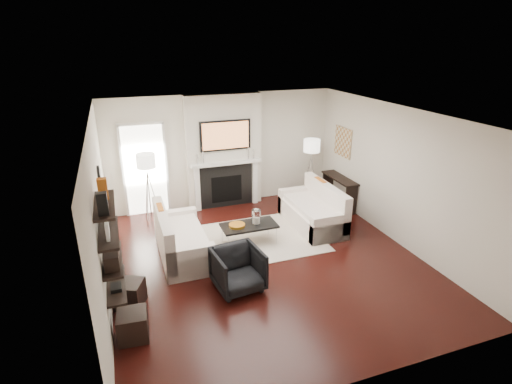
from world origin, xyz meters
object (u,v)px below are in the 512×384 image
object	(u,v)px
loveseat_left_base	(183,246)
lamp_right_shade	(312,146)
ottoman_near	(130,294)
loveseat_right_base	(311,217)
coffee_table	(249,226)
armchair	(238,268)
lamp_left_shade	(146,161)

from	to	relation	value
loveseat_left_base	lamp_right_shade	bearing A→B (deg)	25.22
loveseat_left_base	ottoman_near	bearing A→B (deg)	-130.27
loveseat_right_base	coffee_table	world-z (taller)	same
loveseat_right_base	coffee_table	xyz separation A→B (m)	(-1.56, -0.33, 0.19)
loveseat_right_base	lamp_right_shade	xyz separation A→B (m)	(0.59, 1.28, 1.24)
lamp_right_shade	ottoman_near	distance (m)	5.50
coffee_table	ottoman_near	distance (m)	2.69
lamp_right_shade	loveseat_left_base	bearing A→B (deg)	-154.78
armchair	ottoman_near	bearing A→B (deg)	168.65
loveseat_right_base	armchair	distance (m)	2.82
loveseat_left_base	lamp_left_shade	size ratio (longest dim) A/B	4.50
lamp_left_shade	loveseat_right_base	bearing A→B (deg)	-21.74
lamp_left_shade	lamp_right_shade	size ratio (longest dim) A/B	1.00
lamp_left_shade	ottoman_near	world-z (taller)	lamp_left_shade
loveseat_right_base	ottoman_near	size ratio (longest dim) A/B	4.50
armchair	lamp_left_shade	size ratio (longest dim) A/B	1.93
lamp_left_shade	lamp_right_shade	world-z (taller)	same
coffee_table	armchair	bearing A→B (deg)	-115.37
loveseat_left_base	lamp_left_shade	distance (m)	2.13
armchair	coffee_table	bearing A→B (deg)	57.85
loveseat_left_base	loveseat_right_base	world-z (taller)	same
loveseat_right_base	ottoman_near	xyz separation A→B (m)	(-3.93, -1.59, -0.01)
coffee_table	ottoman_near	size ratio (longest dim) A/B	2.75
lamp_left_shade	lamp_right_shade	bearing A→B (deg)	-0.59
coffee_table	lamp_right_shade	world-z (taller)	lamp_right_shade
loveseat_right_base	lamp_left_shade	world-z (taller)	lamp_left_shade
loveseat_right_base	lamp_left_shade	size ratio (longest dim) A/B	4.50
loveseat_right_base	ottoman_near	distance (m)	4.24
loveseat_left_base	coffee_table	world-z (taller)	same
coffee_table	lamp_right_shade	bearing A→B (deg)	36.83
coffee_table	lamp_left_shade	size ratio (longest dim) A/B	2.75
ottoman_near	armchair	bearing A→B (deg)	-4.57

